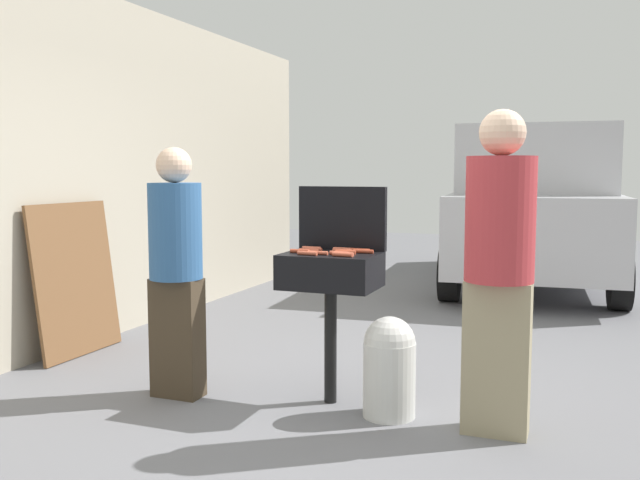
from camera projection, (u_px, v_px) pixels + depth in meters
ground_plane at (342, 404)px, 4.45m from camera, size 24.00×24.00×0.00m
house_wall_side at (98, 168)px, 6.19m from camera, size 0.24×8.00×3.03m
bbq_grill at (331, 276)px, 4.41m from camera, size 0.60×0.44×0.97m
grill_lid_open at (342, 218)px, 4.57m from camera, size 0.60×0.05×0.42m
hot_dog_0 at (360, 250)px, 4.45m from camera, size 0.13×0.04×0.03m
hot_dog_1 at (344, 254)px, 4.25m from camera, size 0.13×0.03×0.03m
hot_dog_2 at (300, 251)px, 4.40m from camera, size 0.13×0.03×0.03m
hot_dog_3 at (342, 255)px, 4.22m from camera, size 0.13×0.04×0.03m
hot_dog_4 at (343, 249)px, 4.50m from camera, size 0.13×0.03×0.03m
hot_dog_5 at (312, 248)px, 4.56m from camera, size 0.13×0.03×0.03m
hot_dog_6 at (309, 251)px, 4.44m from camera, size 0.13×0.04×0.03m
hot_dog_7 at (345, 252)px, 4.34m from camera, size 0.13×0.03×0.03m
hot_dog_8 at (340, 253)px, 4.29m from camera, size 0.13×0.04×0.03m
hot_dog_9 at (342, 251)px, 4.42m from camera, size 0.13×0.04×0.03m
hot_dog_10 at (318, 253)px, 4.32m from camera, size 0.13×0.03×0.03m
hot_dog_11 at (313, 250)px, 4.50m from camera, size 0.13×0.03×0.03m
hot_dog_12 at (307, 253)px, 4.29m from camera, size 0.13×0.03×0.03m
hot_dog_13 at (363, 251)px, 4.39m from camera, size 0.13×0.03×0.03m
hot_dog_14 at (346, 252)px, 4.38m from camera, size 0.13×0.03×0.03m
propane_tank at (389, 365)px, 4.20m from camera, size 0.32×0.32×0.62m
person_left at (176, 263)px, 4.52m from camera, size 0.35×0.35×1.65m
person_right at (499, 261)px, 3.86m from camera, size 0.38×0.38×1.83m
parked_minivan at (533, 207)px, 9.00m from camera, size 2.30×4.53×2.02m
leaning_board at (75, 279)px, 5.61m from camera, size 0.18×0.90×1.23m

